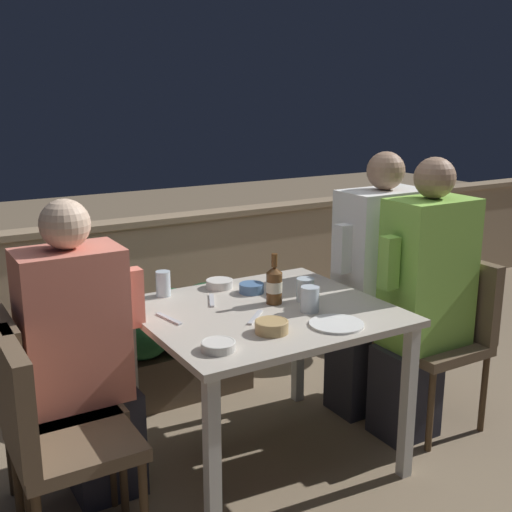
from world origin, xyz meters
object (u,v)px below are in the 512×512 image
at_px(person_white_polo, 376,284).
at_px(potted_plant, 372,276).
at_px(person_coral_top, 83,355).
at_px(person_green_blouse, 422,300).
at_px(beer_bottle, 274,285).
at_px(chair_left_near, 47,427).
at_px(chair_right_far, 401,307).
at_px(chair_right_near, 448,325).
at_px(chair_left_far, 35,393).

relative_size(person_white_polo, potted_plant, 1.75).
xyz_separation_m(person_coral_top, person_white_polo, (1.53, 0.03, 0.05)).
distance_m(person_green_blouse, beer_bottle, 0.75).
bearing_deg(potted_plant, person_green_blouse, -118.88).
relative_size(chair_left_near, person_green_blouse, 0.63).
bearing_deg(person_green_blouse, chair_right_far, 60.47).
distance_m(person_green_blouse, chair_right_far, 0.40).
height_order(person_coral_top, chair_right_near, person_coral_top).
distance_m(chair_right_far, potted_plant, 0.74).
distance_m(chair_left_far, person_white_polo, 1.73).
bearing_deg(person_white_polo, beer_bottle, -169.75).
bearing_deg(chair_left_near, beer_bottle, 10.53).
relative_size(beer_bottle, potted_plant, 0.29).
height_order(chair_left_near, potted_plant, chair_left_near).
distance_m(person_green_blouse, person_white_polo, 0.32).
bearing_deg(chair_left_near, potted_plant, 22.95).
height_order(chair_left_far, chair_right_near, same).
distance_m(chair_left_near, potted_plant, 2.48).
height_order(chair_left_near, person_coral_top, person_coral_top).
bearing_deg(person_coral_top, beer_bottle, -6.44).
bearing_deg(chair_left_near, person_white_polo, 10.42).
xyz_separation_m(chair_right_near, chair_right_far, (-0.01, 0.31, 0.00)).
distance_m(chair_right_near, person_green_blouse, 0.25).
height_order(chair_left_near, chair_right_far, same).
height_order(chair_right_near, beer_bottle, beer_bottle).
xyz_separation_m(chair_left_far, chair_right_near, (1.92, -0.28, 0.00)).
relative_size(chair_right_near, person_white_polo, 0.63).
relative_size(chair_left_near, chair_right_far, 1.00).
relative_size(person_green_blouse, potted_plant, 1.75).
height_order(chair_left_near, person_green_blouse, person_green_blouse).
bearing_deg(person_coral_top, chair_right_far, 1.09).
bearing_deg(chair_right_near, chair_left_near, -179.84).
xyz_separation_m(person_coral_top, person_green_blouse, (1.54, -0.28, 0.05)).
bearing_deg(chair_left_near, person_green_blouse, 0.17).
xyz_separation_m(chair_left_near, potted_plant, (2.28, 0.97, -0.04)).
relative_size(person_coral_top, beer_bottle, 5.56).
bearing_deg(beer_bottle, person_coral_top, 173.56).
bearing_deg(person_green_blouse, chair_left_far, 170.73).
bearing_deg(beer_bottle, chair_right_near, -11.88).
distance_m(person_coral_top, chair_right_far, 1.72).
xyz_separation_m(chair_left_far, person_coral_top, (0.19, -0.00, 0.11)).
height_order(chair_left_far, chair_right_far, same).
xyz_separation_m(person_green_blouse, potted_plant, (0.53, 0.96, -0.21)).
height_order(person_coral_top, person_white_polo, person_white_polo).
bearing_deg(person_coral_top, potted_plant, 18.17).
bearing_deg(beer_bottle, chair_right_far, 8.09).
relative_size(chair_right_far, person_white_polo, 0.63).
distance_m(chair_left_far, chair_right_near, 1.94).
relative_size(person_coral_top, potted_plant, 1.63).
relative_size(person_green_blouse, person_white_polo, 1.00).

